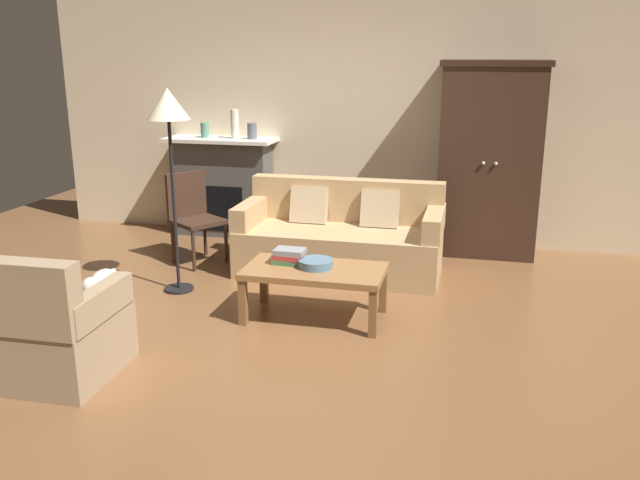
{
  "coord_description": "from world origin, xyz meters",
  "views": [
    {
      "loc": [
        1.31,
        -4.77,
        2.06
      ],
      "look_at": [
        0.06,
        0.41,
        0.55
      ],
      "focal_mm": 37.51,
      "sensor_mm": 36.0,
      "label": 1
    }
  ],
  "objects_px": {
    "coffee_table": "(315,275)",
    "side_chair_wooden": "(193,212)",
    "armchair_near_left": "(50,332)",
    "fruit_bowl": "(316,263)",
    "floor_lamp": "(169,116)",
    "dog": "(102,286)",
    "couch": "(341,240)",
    "fireplace": "(223,186)",
    "mantel_vase_cream": "(235,124)",
    "mantel_vase_slate": "(252,131)",
    "book_stack": "(289,256)",
    "armoire": "(489,160)",
    "mantel_vase_jade": "(205,130)"
  },
  "relations": [
    {
      "from": "armoire",
      "to": "floor_lamp",
      "type": "distance_m",
      "value": 3.25
    },
    {
      "from": "armoire",
      "to": "mantel_vase_cream",
      "type": "relative_size",
      "value": 6.21
    },
    {
      "from": "fruit_bowl",
      "to": "coffee_table",
      "type": "bearing_deg",
      "value": -97.21
    },
    {
      "from": "book_stack",
      "to": "floor_lamp",
      "type": "bearing_deg",
      "value": 166.21
    },
    {
      "from": "coffee_table",
      "to": "book_stack",
      "type": "bearing_deg",
      "value": 162.41
    },
    {
      "from": "coffee_table",
      "to": "side_chair_wooden",
      "type": "height_order",
      "value": "side_chair_wooden"
    },
    {
      "from": "armoire",
      "to": "mantel_vase_slate",
      "type": "relative_size",
      "value": 11.25
    },
    {
      "from": "book_stack",
      "to": "side_chair_wooden",
      "type": "xyz_separation_m",
      "value": [
        -1.32,
        1.11,
        0.03
      ]
    },
    {
      "from": "floor_lamp",
      "to": "dog",
      "type": "height_order",
      "value": "floor_lamp"
    },
    {
      "from": "couch",
      "to": "armchair_near_left",
      "type": "height_order",
      "value": "armchair_near_left"
    },
    {
      "from": "fireplace",
      "to": "coffee_table",
      "type": "xyz_separation_m",
      "value": [
        1.65,
        -2.24,
        -0.2
      ]
    },
    {
      "from": "fireplace",
      "to": "coffee_table",
      "type": "relative_size",
      "value": 1.15
    },
    {
      "from": "fruit_bowl",
      "to": "floor_lamp",
      "type": "distance_m",
      "value": 1.76
    },
    {
      "from": "fruit_bowl",
      "to": "book_stack",
      "type": "bearing_deg",
      "value": 167.01
    },
    {
      "from": "couch",
      "to": "fireplace",
      "type": "bearing_deg",
      "value": 147.17
    },
    {
      "from": "mantel_vase_slate",
      "to": "floor_lamp",
      "type": "height_order",
      "value": "floor_lamp"
    },
    {
      "from": "floor_lamp",
      "to": "dog",
      "type": "relative_size",
      "value": 3.12
    },
    {
      "from": "coffee_table",
      "to": "mantel_vase_jade",
      "type": "height_order",
      "value": "mantel_vase_jade"
    },
    {
      "from": "fruit_bowl",
      "to": "floor_lamp",
      "type": "xyz_separation_m",
      "value": [
        -1.34,
        0.33,
        1.08
      ]
    },
    {
      "from": "mantel_vase_jade",
      "to": "mantel_vase_cream",
      "type": "xyz_separation_m",
      "value": [
        0.36,
        0.0,
        0.08
      ]
    },
    {
      "from": "coffee_table",
      "to": "side_chair_wooden",
      "type": "distance_m",
      "value": 1.95
    },
    {
      "from": "mantel_vase_cream",
      "to": "floor_lamp",
      "type": "xyz_separation_m",
      "value": [
        0.13,
        -1.87,
        0.26
      ]
    },
    {
      "from": "book_stack",
      "to": "mantel_vase_jade",
      "type": "xyz_separation_m",
      "value": [
        -1.6,
        2.15,
        0.72
      ]
    },
    {
      "from": "mantel_vase_jade",
      "to": "floor_lamp",
      "type": "bearing_deg",
      "value": -75.42
    },
    {
      "from": "mantel_vase_cream",
      "to": "dog",
      "type": "xyz_separation_m",
      "value": [
        -0.22,
        -2.54,
        -1.03
      ]
    },
    {
      "from": "coffee_table",
      "to": "mantel_vase_jade",
      "type": "relative_size",
      "value": 6.6
    },
    {
      "from": "armchair_near_left",
      "to": "side_chair_wooden",
      "type": "xyz_separation_m",
      "value": [
        -0.13,
        2.55,
        0.2
      ]
    },
    {
      "from": "side_chair_wooden",
      "to": "floor_lamp",
      "type": "bearing_deg",
      "value": -76.03
    },
    {
      "from": "armoire",
      "to": "book_stack",
      "type": "xyz_separation_m",
      "value": [
        -1.53,
        -2.09,
        -0.51
      ]
    },
    {
      "from": "coffee_table",
      "to": "mantel_vase_slate",
      "type": "bearing_deg",
      "value": 119.72
    },
    {
      "from": "mantel_vase_cream",
      "to": "side_chair_wooden",
      "type": "xyz_separation_m",
      "value": [
        -0.08,
        -1.04,
        -0.77
      ]
    },
    {
      "from": "armoire",
      "to": "book_stack",
      "type": "height_order",
      "value": "armoire"
    },
    {
      "from": "book_stack",
      "to": "fireplace",
      "type": "bearing_deg",
      "value": 123.25
    },
    {
      "from": "fireplace",
      "to": "armoire",
      "type": "distance_m",
      "value": 2.98
    },
    {
      "from": "fireplace",
      "to": "armchair_near_left",
      "type": "bearing_deg",
      "value": -86.38
    },
    {
      "from": "fruit_bowl",
      "to": "side_chair_wooden",
      "type": "relative_size",
      "value": 0.31
    },
    {
      "from": "mantel_vase_slate",
      "to": "mantel_vase_cream",
      "type": "bearing_deg",
      "value": 180.0
    },
    {
      "from": "coffee_table",
      "to": "dog",
      "type": "bearing_deg",
      "value": -169.11
    },
    {
      "from": "mantel_vase_slate",
      "to": "floor_lamp",
      "type": "relative_size",
      "value": 0.1
    },
    {
      "from": "armoire",
      "to": "dog",
      "type": "bearing_deg",
      "value": -140.29
    },
    {
      "from": "coffee_table",
      "to": "side_chair_wooden",
      "type": "bearing_deg",
      "value": 142.66
    },
    {
      "from": "armoire",
      "to": "armchair_near_left",
      "type": "bearing_deg",
      "value": -127.62
    },
    {
      "from": "couch",
      "to": "mantel_vase_slate",
      "type": "relative_size",
      "value": 10.92
    },
    {
      "from": "floor_lamp",
      "to": "book_stack",
      "type": "bearing_deg",
      "value": -13.79
    },
    {
      "from": "fireplace",
      "to": "book_stack",
      "type": "bearing_deg",
      "value": -56.75
    },
    {
      "from": "coffee_table",
      "to": "book_stack",
      "type": "height_order",
      "value": "book_stack"
    },
    {
      "from": "armchair_near_left",
      "to": "floor_lamp",
      "type": "distance_m",
      "value": 2.11
    },
    {
      "from": "fruit_bowl",
      "to": "side_chair_wooden",
      "type": "distance_m",
      "value": 1.94
    },
    {
      "from": "armoire",
      "to": "book_stack",
      "type": "distance_m",
      "value": 2.64
    },
    {
      "from": "mantel_vase_slate",
      "to": "dog",
      "type": "distance_m",
      "value": 2.75
    }
  ]
}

